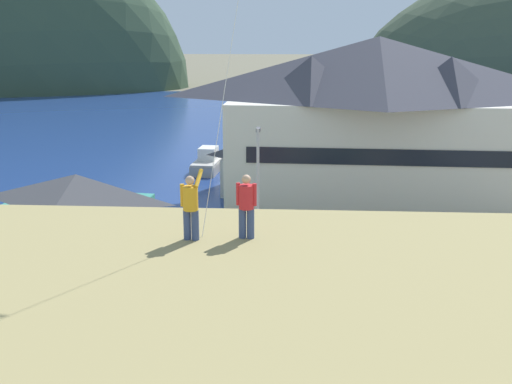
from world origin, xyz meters
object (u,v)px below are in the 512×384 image
object	(u,v)px
storage_shed_near_lot	(79,219)
moored_boat_outer_mooring	(287,152)
storage_shed_waterside	(263,164)
parked_car_back_row_right	(381,320)
parked_car_mid_row_near	(329,255)
parked_car_mid_row_center	(197,299)
person_companion	(246,204)
wharf_dock	(249,160)
moored_boat_wharfside	(210,162)
person_kite_flyer	(191,205)
harbor_lodge	(376,114)
parking_light_pole	(258,180)

from	to	relation	value
storage_shed_near_lot	moored_boat_outer_mooring	world-z (taller)	storage_shed_near_lot
storage_shed_waterside	parked_car_back_row_right	distance (m)	23.97
moored_boat_outer_mooring	parked_car_mid_row_near	distance (m)	29.10
storage_shed_near_lot	parked_car_mid_row_center	size ratio (longest dim) A/B	1.85
parked_car_mid_row_center	person_companion	bearing A→B (deg)	-71.70
wharf_dock	moored_boat_wharfside	xyz separation A→B (m)	(-3.40, -2.65, 0.37)
storage_shed_near_lot	parked_car_back_row_right	xyz separation A→B (m)	(14.80, -7.70, -1.53)
parked_car_mid_row_near	person_companion	world-z (taller)	person_companion
moored_boat_wharfside	person_companion	world-z (taller)	person_companion
storage_shed_waterside	person_companion	distance (m)	30.66
storage_shed_near_lot	moored_boat_outer_mooring	size ratio (longest dim) A/B	1.11
moored_boat_outer_mooring	person_companion	size ratio (longest dim) A/B	4.15
storage_shed_waterside	wharf_dock	size ratio (longest dim) A/B	0.67
storage_shed_waterside	parked_car_mid_row_near	distance (m)	16.65
moored_boat_outer_mooring	person_kite_flyer	size ratio (longest dim) A/B	3.89
wharf_dock	parked_car_mid_row_center	world-z (taller)	parked_car_mid_row_center
parked_car_back_row_right	person_kite_flyer	bearing A→B (deg)	-131.29
harbor_lodge	parked_car_mid_row_center	size ratio (longest dim) A/B	5.26
harbor_lodge	moored_boat_wharfside	bearing A→B (deg)	148.05
parked_car_mid_row_center	person_companion	world-z (taller)	person_companion
harbor_lodge	wharf_dock	distance (m)	16.11
person_companion	parked_car_back_row_right	bearing A→B (deg)	55.18
harbor_lodge	parking_light_pole	world-z (taller)	harbor_lodge
storage_shed_waterside	parked_car_mid_row_center	bearing A→B (deg)	-94.69
moored_boat_outer_mooring	moored_boat_wharfside	bearing A→B (deg)	-142.65
storage_shed_waterside	moored_boat_outer_mooring	size ratio (longest dim) A/B	0.94
wharf_dock	moored_boat_wharfside	distance (m)	4.32
storage_shed_waterside	parking_light_pole	xyz separation A→B (m)	(0.28, -12.32, 1.79)
storage_shed_near_lot	moored_boat_wharfside	world-z (taller)	storage_shed_near_lot
wharf_dock	person_companion	world-z (taller)	person_companion
storage_shed_near_lot	parked_car_mid_row_near	distance (m)	13.24
moored_boat_wharfside	storage_shed_near_lot	bearing A→B (deg)	-99.22
storage_shed_near_lot	parked_car_back_row_right	world-z (taller)	storage_shed_near_lot
wharf_dock	parked_car_back_row_right	size ratio (longest dim) A/B	2.39
moored_boat_wharfside	parking_light_pole	xyz separation A→B (m)	(5.51, -19.98, 3.35)
moored_boat_outer_mooring	parked_car_mid_row_near	size ratio (longest dim) A/B	1.66
moored_boat_wharfside	storage_shed_waterside	bearing A→B (deg)	-55.70
parked_car_back_row_right	parking_light_pole	distance (m)	12.59
moored_boat_wharfside	parked_car_back_row_right	size ratio (longest dim) A/B	1.61
moored_boat_wharfside	person_companion	size ratio (longest dim) A/B	3.88
parked_car_mid_row_center	parked_car_mid_row_near	xyz separation A→B (m)	(5.93, 5.68, 0.00)
parked_car_mid_row_center	parked_car_back_row_right	size ratio (longest dim) A/B	1.03
storage_shed_waterside	moored_boat_outer_mooring	bearing A→B (deg)	82.68
storage_shed_waterside	harbor_lodge	bearing A→B (deg)	-5.16
storage_shed_near_lot	parking_light_pole	world-z (taller)	parking_light_pole
parking_light_pole	person_kite_flyer	xyz separation A→B (m)	(-0.74, -18.04, 3.72)
moored_boat_wharfside	person_kite_flyer	distance (m)	38.97
storage_shed_waterside	parked_car_mid_row_near	size ratio (longest dim) A/B	1.56
wharf_dock	moored_boat_outer_mooring	distance (m)	4.37
harbor_lodge	parked_car_mid_row_near	xyz separation A→B (m)	(-4.11, -15.33, -5.23)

